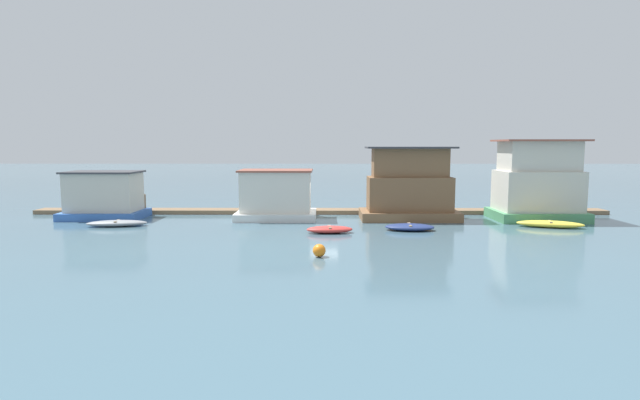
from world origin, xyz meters
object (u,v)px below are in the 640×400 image
at_px(dinghy_navy, 410,227).
at_px(mooring_post_centre, 249,206).
at_px(mooring_post_far_left, 279,202).
at_px(houseboat_green, 537,184).
at_px(dinghy_grey, 117,223).
at_px(mooring_post_near_right, 145,205).
at_px(buoy_orange, 319,250).
at_px(houseboat_brown, 409,189).
at_px(houseboat_blue, 104,196).
at_px(houseboat_white, 276,196).
at_px(dinghy_yellow, 550,224).
at_px(dinghy_red, 330,229).

distance_m(dinghy_navy, mooring_post_centre, 12.41).
distance_m(mooring_post_far_left, mooring_post_centre, 2.17).
bearing_deg(houseboat_green, dinghy_grey, -173.83).
distance_m(mooring_post_near_right, buoy_orange, 18.71).
xyz_separation_m(houseboat_brown, dinghy_navy, (-0.71, -4.45, -1.93)).
bearing_deg(houseboat_blue, houseboat_green, -0.98).
relative_size(houseboat_green, dinghy_navy, 1.92).
bearing_deg(houseboat_white, dinghy_yellow, -11.56).
bearing_deg(mooring_post_centre, dinghy_yellow, -15.31).
distance_m(houseboat_blue, houseboat_brown, 21.16).
bearing_deg(dinghy_navy, dinghy_yellow, 7.08).
distance_m(dinghy_grey, mooring_post_far_left, 11.01).
distance_m(dinghy_red, buoy_orange, 6.24).
bearing_deg(mooring_post_centre, dinghy_grey, -146.03).
distance_m(houseboat_green, dinghy_yellow, 3.97).
relative_size(dinghy_yellow, buoy_orange, 6.80).
distance_m(dinghy_red, dinghy_navy, 4.90).
height_order(mooring_post_far_left, mooring_post_centre, mooring_post_far_left).
distance_m(houseboat_blue, mooring_post_near_right, 2.84).
relative_size(houseboat_green, buoy_orange, 9.77).
xyz_separation_m(houseboat_blue, buoy_orange, (15.06, -11.97, -1.25)).
bearing_deg(buoy_orange, dinghy_red, 84.84).
bearing_deg(dinghy_red, houseboat_brown, 44.24).
bearing_deg(dinghy_red, mooring_post_near_right, 151.21).
height_order(mooring_post_near_right, buoy_orange, mooring_post_near_right).
height_order(houseboat_white, mooring_post_near_right, houseboat_white).
height_order(mooring_post_far_left, mooring_post_near_right, mooring_post_far_left).
distance_m(houseboat_green, mooring_post_far_left, 18.02).
distance_m(houseboat_green, mooring_post_centre, 20.18).
bearing_deg(mooring_post_far_left, dinghy_red, -63.84).
height_order(houseboat_green, dinghy_grey, houseboat_green).
relative_size(houseboat_brown, dinghy_navy, 2.19).
bearing_deg(houseboat_brown, mooring_post_near_right, 173.99).
xyz_separation_m(houseboat_green, mooring_post_far_left, (-17.83, 2.12, -1.55)).
bearing_deg(houseboat_green, houseboat_brown, 179.15).
bearing_deg(houseboat_white, mooring_post_far_left, 90.18).
xyz_separation_m(dinghy_yellow, mooring_post_far_left, (-17.34, 5.34, 0.72)).
distance_m(mooring_post_near_right, mooring_post_centre, 7.64).
xyz_separation_m(dinghy_yellow, mooring_post_centre, (-19.50, 5.34, 0.45)).
relative_size(dinghy_red, dinghy_navy, 0.90).
relative_size(dinghy_navy, mooring_post_centre, 2.28).
distance_m(dinghy_navy, mooring_post_far_left, 10.64).
bearing_deg(houseboat_blue, dinghy_grey, -56.99).
distance_m(houseboat_blue, mooring_post_far_left, 12.12).
relative_size(houseboat_brown, dinghy_red, 2.42).
relative_size(houseboat_blue, mooring_post_far_left, 2.87).
height_order(houseboat_white, dinghy_grey, houseboat_white).
xyz_separation_m(dinghy_grey, dinghy_navy, (18.17, -1.34, 0.00)).
height_order(mooring_post_near_right, mooring_post_centre, mooring_post_near_right).
bearing_deg(mooring_post_centre, houseboat_brown, -10.00).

